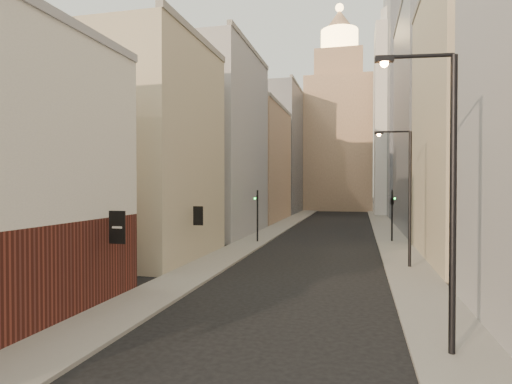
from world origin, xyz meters
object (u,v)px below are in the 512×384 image
Objects in this scene: traffic_light_left at (257,204)px; traffic_light_right at (392,203)px; streetlamp_mid at (406,190)px; clock_tower at (339,129)px; streetlamp_near at (445,185)px; white_tower at (397,112)px.

traffic_light_left is 1.00× the size of traffic_light_right.
clock_tower is at bearing 89.92° from streetlamp_mid.
traffic_light_right is at bearing 83.35° from streetlamp_mid.
clock_tower is 55.14m from traffic_light_right.
traffic_light_left is at bearing -95.08° from clock_tower.
traffic_light_left is at bearing 135.41° from streetlamp_mid.
streetlamp_near reaches higher than traffic_light_right.
clock_tower is 8.98× the size of traffic_light_right.
clock_tower reaches higher than white_tower.
traffic_light_right is at bearing 83.06° from streetlamp_near.
streetlamp_near is (7.01, -80.70, -12.09)m from clock_tower.
streetlamp_near is at bearing -85.04° from clock_tower.
white_tower is at bearing 79.52° from streetlamp_mid.
clock_tower is at bearing 128.16° from white_tower.
clock_tower reaches higher than traffic_light_right.
clock_tower is 8.98× the size of traffic_light_left.
white_tower is 4.28× the size of streetlamp_near.
clock_tower is 4.95× the size of streetlamp_mid.
traffic_light_right is (7.40, -52.85, -13.87)m from clock_tower.
clock_tower is at bearing -103.23° from traffic_light_right.
white_tower reaches higher than streetlamp_mid.
white_tower is 4.58× the size of streetlamp_mid.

